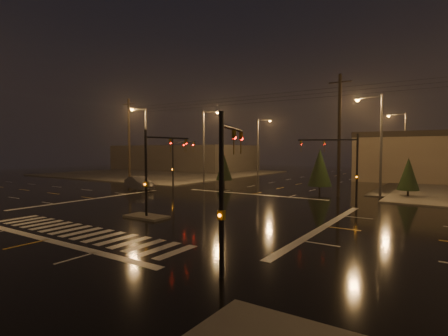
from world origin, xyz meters
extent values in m
plane|color=black|center=(0.00, 0.00, 0.00)|extent=(140.00, 140.00, 0.00)
cube|color=#4E4B46|center=(-30.00, 30.00, 0.06)|extent=(36.00, 36.00, 0.12)
cube|color=#4E4B46|center=(0.00, -4.00, 0.07)|extent=(3.00, 1.60, 0.15)
cube|color=beige|center=(0.00, -9.00, 0.01)|extent=(15.00, 2.60, 0.01)
cube|color=beige|center=(0.00, -11.00, 0.01)|extent=(16.00, 0.50, 0.01)
cube|color=beige|center=(0.00, 11.00, 0.01)|extent=(16.00, 0.50, 0.01)
cube|color=#3F3B38|center=(-35.00, 42.00, 2.80)|extent=(30.00, 18.00, 5.60)
cylinder|color=black|center=(0.00, -4.00, 3.00)|extent=(0.18, 0.18, 6.00)
cylinder|color=black|center=(0.00, -1.75, 5.50)|extent=(0.12, 4.50, 0.12)
imported|color=#594707|center=(0.00, 0.27, 5.45)|extent=(0.16, 0.20, 1.00)
cube|color=#594707|center=(0.00, -4.00, 2.30)|extent=(0.25, 0.18, 0.35)
cylinder|color=black|center=(10.50, 10.50, 3.00)|extent=(0.18, 0.18, 6.00)
cylinder|color=black|center=(8.15, 9.64, 5.50)|extent=(4.74, 1.82, 0.12)
imported|color=#594707|center=(6.04, 8.88, 5.45)|extent=(0.24, 0.22, 1.00)
cube|color=#594707|center=(10.50, 10.50, 2.30)|extent=(0.25, 0.18, 0.35)
cylinder|color=black|center=(-10.50, 10.50, 3.00)|extent=(0.18, 0.18, 6.00)
cylinder|color=black|center=(-8.15, 9.64, 5.50)|extent=(4.74, 1.82, 0.12)
imported|color=#594707|center=(-6.04, 8.88, 5.45)|extent=(0.24, 0.22, 1.00)
cube|color=#594707|center=(-10.50, 10.50, 2.30)|extent=(0.25, 0.18, 0.35)
cylinder|color=black|center=(10.50, -10.50, 3.00)|extent=(0.18, 0.18, 6.00)
cylinder|color=black|center=(9.82, -8.62, 5.50)|extent=(1.48, 3.80, 0.12)
imported|color=#594707|center=(9.20, -6.93, 5.45)|extent=(0.22, 0.24, 1.00)
cube|color=#594707|center=(10.50, -10.50, 2.30)|extent=(0.25, 0.18, 0.35)
cylinder|color=#38383A|center=(-11.50, 18.00, 5.00)|extent=(0.24, 0.24, 10.00)
cylinder|color=#38383A|center=(-10.30, 18.00, 9.80)|extent=(2.40, 0.14, 0.14)
cube|color=#38383A|center=(-9.20, 18.00, 9.75)|extent=(0.70, 0.30, 0.18)
sphere|color=orange|center=(-9.20, 18.00, 9.62)|extent=(0.32, 0.32, 0.32)
cylinder|color=#38383A|center=(-11.50, 34.00, 5.00)|extent=(0.24, 0.24, 10.00)
cylinder|color=#38383A|center=(-10.30, 34.00, 9.80)|extent=(2.40, 0.14, 0.14)
cube|color=#38383A|center=(-9.20, 34.00, 9.75)|extent=(0.70, 0.30, 0.18)
sphere|color=orange|center=(-9.20, 34.00, 9.62)|extent=(0.32, 0.32, 0.32)
cylinder|color=#38383A|center=(11.50, 16.00, 5.00)|extent=(0.24, 0.24, 10.00)
cylinder|color=#38383A|center=(10.30, 16.00, 9.80)|extent=(2.40, 0.14, 0.14)
cube|color=#38383A|center=(9.20, 16.00, 9.75)|extent=(0.70, 0.30, 0.18)
sphere|color=orange|center=(9.20, 16.00, 9.62)|extent=(0.32, 0.32, 0.32)
cylinder|color=#38383A|center=(11.50, 36.00, 5.00)|extent=(0.24, 0.24, 10.00)
cylinder|color=#38383A|center=(10.30, 36.00, 9.80)|extent=(2.40, 0.14, 0.14)
cube|color=#38383A|center=(9.20, 36.00, 9.75)|extent=(0.70, 0.30, 0.18)
sphere|color=orange|center=(9.20, 36.00, 9.62)|extent=(0.32, 0.32, 0.32)
cylinder|color=#38383A|center=(-16.00, 11.50, 5.00)|extent=(0.24, 0.24, 10.00)
cylinder|color=#38383A|center=(-16.00, 10.30, 9.80)|extent=(0.14, 2.40, 0.14)
cube|color=#38383A|center=(-16.00, 9.20, 9.75)|extent=(0.30, 0.70, 0.18)
sphere|color=orange|center=(-16.00, 9.20, 9.62)|extent=(0.32, 0.32, 0.32)
cylinder|color=black|center=(-22.00, 14.00, 6.00)|extent=(0.32, 0.32, 12.00)
cube|color=black|center=(-22.00, 14.00, 11.20)|extent=(2.20, 0.12, 0.12)
cylinder|color=black|center=(8.00, 14.00, 6.00)|extent=(0.32, 0.32, 12.00)
cube|color=black|center=(8.00, 14.00, 11.20)|extent=(2.20, 0.12, 0.12)
cylinder|color=black|center=(13.78, 17.42, 0.35)|extent=(0.18, 0.18, 0.70)
cone|color=black|center=(13.78, 17.42, 2.28)|extent=(2.02, 2.02, 3.16)
cylinder|color=black|center=(-7.41, 16.93, 0.35)|extent=(0.18, 0.18, 0.70)
cone|color=black|center=(-7.41, 16.93, 2.36)|extent=(2.12, 2.12, 3.32)
cylinder|color=black|center=(5.33, 16.42, 0.35)|extent=(0.18, 0.18, 0.70)
cone|color=black|center=(5.33, 16.42, 2.71)|extent=(2.57, 2.57, 4.02)
imported|color=#4F5056|center=(-13.04, 7.46, 0.75)|extent=(4.85, 2.83, 1.51)
camera|label=1|loc=(17.40, -20.81, 4.64)|focal=28.00mm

